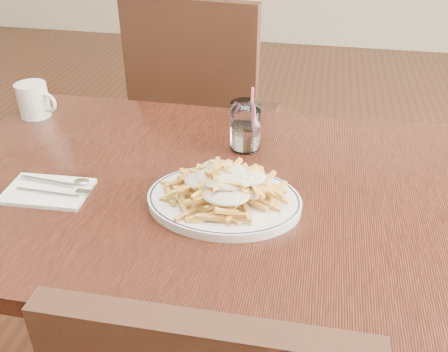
% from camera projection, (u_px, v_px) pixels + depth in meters
% --- Properties ---
extents(table, '(1.20, 0.80, 0.75)m').
position_uv_depth(table, '(199.00, 211.00, 1.14)').
color(table, black).
rests_on(table, ground).
extents(chair_far, '(0.50, 0.50, 1.00)m').
position_uv_depth(chair_far, '(202.00, 112.00, 1.85)').
color(chair_far, black).
rests_on(chair_far, ground).
extents(fries_plate, '(0.37, 0.34, 0.02)m').
position_uv_depth(fries_plate, '(224.00, 200.00, 1.02)').
color(fries_plate, white).
rests_on(fries_plate, table).
extents(loaded_fries, '(0.25, 0.21, 0.07)m').
position_uv_depth(loaded_fries, '(224.00, 182.00, 1.00)').
color(loaded_fries, gold).
rests_on(loaded_fries, fries_plate).
extents(napkin, '(0.18, 0.12, 0.01)m').
position_uv_depth(napkin, '(48.00, 191.00, 1.06)').
color(napkin, white).
rests_on(napkin, table).
extents(cutlery, '(0.18, 0.06, 0.01)m').
position_uv_depth(cutlery, '(48.00, 187.00, 1.06)').
color(cutlery, silver).
rests_on(cutlery, napkin).
extents(water_glass, '(0.07, 0.07, 0.16)m').
position_uv_depth(water_glass, '(245.00, 129.00, 1.21)').
color(water_glass, white).
rests_on(water_glass, table).
extents(coffee_mug, '(0.12, 0.08, 0.09)m').
position_uv_depth(coffee_mug, '(34.00, 100.00, 1.37)').
color(coffee_mug, white).
rests_on(coffee_mug, table).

